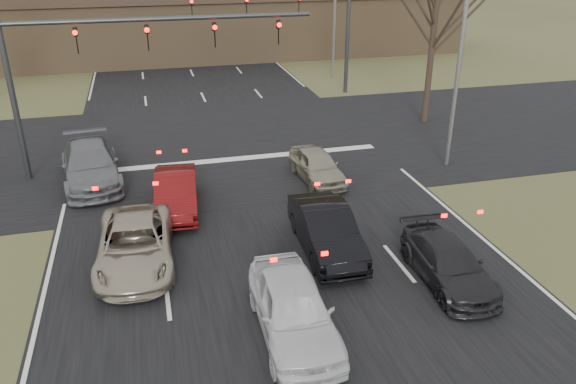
# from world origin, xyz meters

# --- Properties ---
(ground) EXTENTS (360.00, 360.00, 0.00)m
(ground) POSITION_xyz_m (0.00, 0.00, 0.00)
(ground) COLOR #474626
(ground) RESTS_ON ground
(road_main) EXTENTS (14.00, 300.00, 0.02)m
(road_main) POSITION_xyz_m (0.00, 60.00, 0.01)
(road_main) COLOR black
(road_main) RESTS_ON ground
(road_cross) EXTENTS (200.00, 14.00, 0.02)m
(road_cross) POSITION_xyz_m (0.00, 15.00, 0.01)
(road_cross) COLOR black
(road_cross) RESTS_ON ground
(building) EXTENTS (42.40, 10.40, 5.30)m
(building) POSITION_xyz_m (2.00, 38.00, 2.67)
(building) COLOR brown
(building) RESTS_ON ground
(mast_arm_near) EXTENTS (12.12, 0.24, 8.00)m
(mast_arm_near) POSITION_xyz_m (-5.23, 13.00, 5.07)
(mast_arm_near) COLOR #383A3D
(mast_arm_near) RESTS_ON ground
(mast_arm_far) EXTENTS (11.12, 0.24, 8.00)m
(mast_arm_far) POSITION_xyz_m (6.18, 23.00, 5.02)
(mast_arm_far) COLOR #383A3D
(mast_arm_far) RESTS_ON ground
(streetlight_right_near) EXTENTS (2.34, 0.25, 10.00)m
(streetlight_right_near) POSITION_xyz_m (8.82, 10.00, 5.59)
(streetlight_right_near) COLOR gray
(streetlight_right_near) RESTS_ON ground
(car_silver_suv) EXTENTS (2.45, 4.95, 1.35)m
(car_silver_suv) POSITION_xyz_m (-4.28, 5.04, 0.67)
(car_silver_suv) COLOR #ACA38B
(car_silver_suv) RESTS_ON ground
(car_white_sedan) EXTENTS (1.90, 4.48, 1.51)m
(car_white_sedan) POSITION_xyz_m (-0.50, 0.62, 0.76)
(car_white_sedan) COLOR silver
(car_white_sedan) RESTS_ON ground
(car_black_hatch) EXTENTS (1.72, 4.51, 1.47)m
(car_black_hatch) POSITION_xyz_m (1.58, 4.36, 0.73)
(car_black_hatch) COLOR black
(car_black_hatch) RESTS_ON ground
(car_charcoal_sedan) EXTENTS (1.83, 4.15, 1.18)m
(car_charcoal_sedan) POSITION_xyz_m (4.44, 1.81, 0.59)
(car_charcoal_sedan) COLOR black
(car_charcoal_sedan) RESTS_ON ground
(car_grey_ahead) EXTENTS (2.76, 5.51, 1.53)m
(car_grey_ahead) POSITION_xyz_m (-5.93, 11.96, 0.77)
(car_grey_ahead) COLOR slate
(car_grey_ahead) RESTS_ON ground
(car_red_ahead) EXTENTS (1.82, 4.33, 1.39)m
(car_red_ahead) POSITION_xyz_m (-2.78, 8.52, 0.70)
(car_red_ahead) COLOR #600D0E
(car_red_ahead) RESTS_ON ground
(car_silver_ahead) EXTENTS (1.73, 3.81, 1.27)m
(car_silver_ahead) POSITION_xyz_m (3.00, 9.86, 0.63)
(car_silver_ahead) COLOR #9D977F
(car_silver_ahead) RESTS_ON ground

